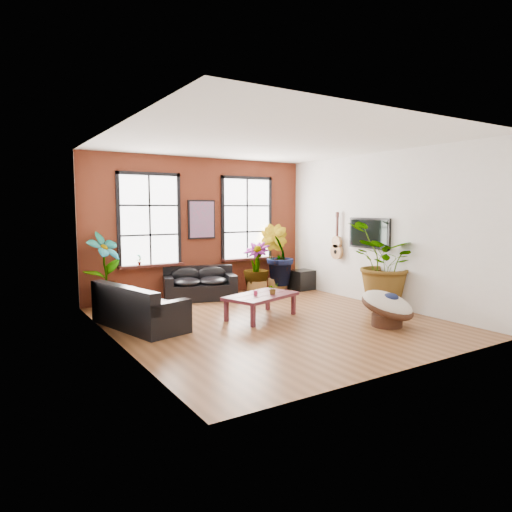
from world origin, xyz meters
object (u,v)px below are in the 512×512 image
at_px(coffee_table, 261,297).
at_px(papasan_chair, 387,306).
at_px(sofa_back, 199,284).
at_px(sofa_left, 137,308).

xyz_separation_m(coffee_table, papasan_chair, (1.67, -1.84, -0.04)).
relative_size(sofa_back, papasan_chair, 1.48).
bearing_deg(sofa_back, coffee_table, -67.67).
height_order(sofa_back, papasan_chair, sofa_back).
bearing_deg(papasan_chair, sofa_back, 93.14).
xyz_separation_m(sofa_left, coffee_table, (2.38, -0.60, 0.06)).
bearing_deg(sofa_left, coffee_table, -118.25).
height_order(sofa_left, papasan_chair, sofa_left).
relative_size(coffee_table, papasan_chair, 1.32).
distance_m(sofa_back, papasan_chair, 4.69).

